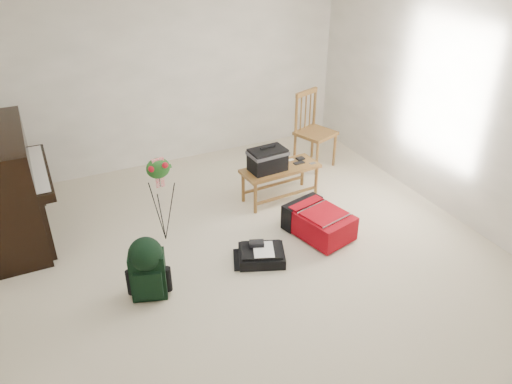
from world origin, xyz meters
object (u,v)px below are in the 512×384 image
flower_stand (162,200)px  red_suitcase (317,220)px  black_duffel (261,255)px  piano (10,189)px  green_backpack (147,266)px  dining_chair (314,131)px  bench (271,162)px

flower_stand → red_suitcase: bearing=-24.8°
black_duffel → flower_stand: size_ratio=0.56×
piano → red_suitcase: (3.02, -1.37, -0.44)m
black_duffel → green_backpack: 1.22m
piano → green_backpack: (1.05, -1.61, -0.25)m
piano → dining_chair: 3.89m
dining_chair → black_duffel: dining_chair is taller
piano → flower_stand: (1.44, -0.76, -0.10)m
bench → flower_stand: bearing=-173.3°
red_suitcase → black_duffel: 0.82m
green_backpack → flower_stand: bearing=82.5°
bench → piano: bearing=166.6°
dining_chair → black_duffel: size_ratio=1.85×
piano → bench: piano is taller
red_suitcase → black_duffel: red_suitcase is taller
bench → black_duffel: size_ratio=1.74×
red_suitcase → flower_stand: flower_stand is taller
red_suitcase → dining_chair: bearing=46.2°
piano → black_duffel: bearing=-35.1°
green_backpack → flower_stand: 0.94m
piano → green_backpack: 1.93m
piano → black_duffel: (2.24, -1.57, -0.53)m
bench → dining_chair: dining_chair is taller
bench → red_suitcase: bench is taller
bench → dining_chair: (1.00, 0.64, -0.01)m
black_duffel → green_backpack: green_backpack is taller
bench → black_duffel: bench is taller
piano → black_duffel: size_ratio=2.60×
piano → red_suitcase: size_ratio=1.81×
dining_chair → black_duffel: bearing=-154.1°
piano → red_suitcase: 3.35m
black_duffel → green_backpack: size_ratio=0.90×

